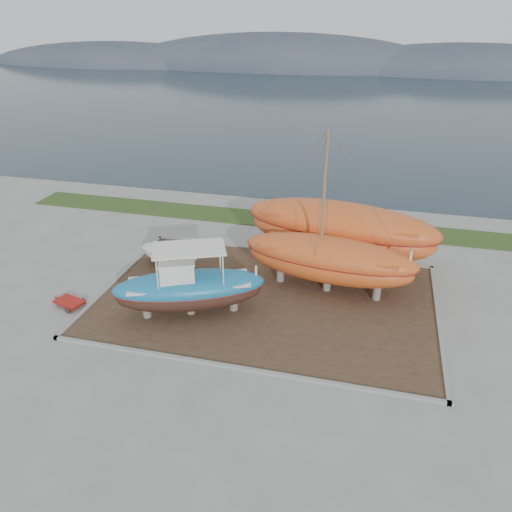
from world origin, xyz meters
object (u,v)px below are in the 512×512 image
(orange_bare_hull, at_px, (339,235))
(blue_caique, at_px, (189,282))
(white_dinghy, at_px, (169,257))
(red_trailer, at_px, (70,303))
(orange_sailboat, at_px, (332,216))

(orange_bare_hull, bearing_deg, blue_caique, -122.68)
(white_dinghy, relative_size, orange_bare_hull, 0.35)
(orange_bare_hull, height_order, red_trailer, orange_bare_hull)
(orange_sailboat, height_order, orange_bare_hull, orange_sailboat)
(white_dinghy, height_order, orange_sailboat, orange_sailboat)
(white_dinghy, bearing_deg, red_trailer, -103.25)
(red_trailer, bearing_deg, orange_sailboat, 37.84)
(orange_sailboat, xyz_separation_m, red_trailer, (-13.29, -5.13, -4.43))
(orange_bare_hull, bearing_deg, red_trailer, -138.40)
(white_dinghy, xyz_separation_m, orange_sailboat, (9.85, -0.50, 3.90))
(blue_caique, distance_m, orange_sailboat, 8.29)
(blue_caique, relative_size, orange_bare_hull, 0.66)
(orange_sailboat, distance_m, orange_bare_hull, 4.28)
(white_dinghy, height_order, orange_bare_hull, orange_bare_hull)
(blue_caique, xyz_separation_m, red_trailer, (-6.66, -0.91, -1.78))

